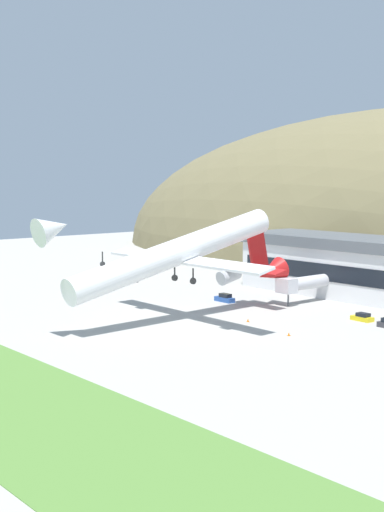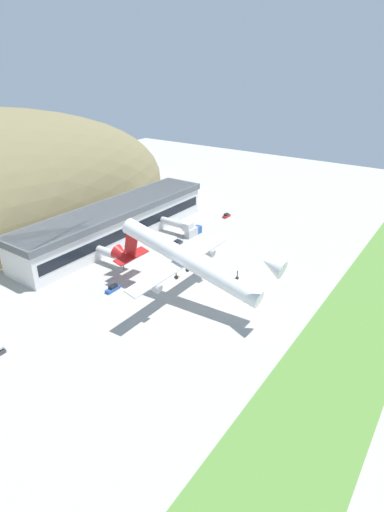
{
  "view_description": "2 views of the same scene",
  "coord_description": "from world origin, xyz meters",
  "px_view_note": "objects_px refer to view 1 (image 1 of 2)",
  "views": [
    {
      "loc": [
        87.9,
        -74.27,
        24.87
      ],
      "look_at": [
        -7.86,
        6.06,
        10.98
      ],
      "focal_mm": 50.0,
      "sensor_mm": 36.0,
      "label": 1
    },
    {
      "loc": [
        -81.83,
        -52.78,
        58.2
      ],
      "look_at": [
        -5.63,
        0.95,
        12.58
      ],
      "focal_mm": 28.0,
      "sensor_mm": 36.0,
      "label": 2
    }
  ],
  "objects_px": {
    "cargo_airplane": "(179,254)",
    "service_car_3": "(225,298)",
    "jetway_0": "(301,284)",
    "box_truck": "(125,275)",
    "service_car_1": "(362,318)",
    "traffic_cone_1": "(248,320)",
    "traffic_cone_0": "(289,334)"
  },
  "relations": [
    {
      "from": "cargo_airplane",
      "to": "service_car_3",
      "type": "relative_size",
      "value": 11.76
    },
    {
      "from": "jetway_0",
      "to": "service_car_3",
      "type": "bearing_deg",
      "value": -137.64
    },
    {
      "from": "cargo_airplane",
      "to": "box_truck",
      "type": "xyz_separation_m",
      "value": [
        -45.37,
        20.0,
        -10.14
      ]
    },
    {
      "from": "cargo_airplane",
      "to": "service_car_1",
      "type": "distance_m",
      "value": 33.72
    },
    {
      "from": "service_car_3",
      "to": "box_truck",
      "type": "distance_m",
      "value": 36.61
    },
    {
      "from": "traffic_cone_1",
      "to": "service_car_3",
      "type": "bearing_deg",
      "value": 148.89
    },
    {
      "from": "cargo_airplane",
      "to": "traffic_cone_1",
      "type": "bearing_deg",
      "value": 45.21
    },
    {
      "from": "service_car_1",
      "to": "service_car_3",
      "type": "distance_m",
      "value": 29.86
    },
    {
      "from": "traffic_cone_0",
      "to": "traffic_cone_1",
      "type": "bearing_deg",
      "value": 167.31
    },
    {
      "from": "box_truck",
      "to": "traffic_cone_0",
      "type": "height_order",
      "value": "box_truck"
    },
    {
      "from": "box_truck",
      "to": "traffic_cone_0",
      "type": "bearing_deg",
      "value": -12.21
    },
    {
      "from": "traffic_cone_1",
      "to": "box_truck",
      "type": "bearing_deg",
      "value": 167.9
    },
    {
      "from": "cargo_airplane",
      "to": "traffic_cone_0",
      "type": "relative_size",
      "value": 91.88
    },
    {
      "from": "jetway_0",
      "to": "cargo_airplane",
      "type": "relative_size",
      "value": 0.24
    },
    {
      "from": "jetway_0",
      "to": "traffic_cone_0",
      "type": "bearing_deg",
      "value": -52.2
    },
    {
      "from": "service_car_3",
      "to": "jetway_0",
      "type": "bearing_deg",
      "value": 42.36
    },
    {
      "from": "cargo_airplane",
      "to": "service_car_1",
      "type": "bearing_deg",
      "value": 49.82
    },
    {
      "from": "jetway_0",
      "to": "service_car_1",
      "type": "bearing_deg",
      "value": -14.28
    },
    {
      "from": "jetway_0",
      "to": "cargo_airplane",
      "type": "bearing_deg",
      "value": -94.58
    },
    {
      "from": "cargo_airplane",
      "to": "traffic_cone_0",
      "type": "height_order",
      "value": "cargo_airplane"
    },
    {
      "from": "traffic_cone_0",
      "to": "box_truck",
      "type": "bearing_deg",
      "value": 167.79
    },
    {
      "from": "jetway_0",
      "to": "traffic_cone_0",
      "type": "relative_size",
      "value": 21.91
    },
    {
      "from": "cargo_airplane",
      "to": "box_truck",
      "type": "distance_m",
      "value": 50.61
    },
    {
      "from": "cargo_airplane",
      "to": "traffic_cone_0",
      "type": "xyz_separation_m",
      "value": [
        20.31,
        5.79,
        -11.32
      ]
    },
    {
      "from": "service_car_1",
      "to": "service_car_3",
      "type": "bearing_deg",
      "value": -169.41
    },
    {
      "from": "service_car_1",
      "to": "box_truck",
      "type": "height_order",
      "value": "box_truck"
    },
    {
      "from": "service_car_3",
      "to": "traffic_cone_1",
      "type": "relative_size",
      "value": 7.81
    },
    {
      "from": "service_car_1",
      "to": "traffic_cone_1",
      "type": "xyz_separation_m",
      "value": [
        -12.15,
        -15.87,
        -0.3
      ]
    },
    {
      "from": "traffic_cone_0",
      "to": "traffic_cone_1",
      "type": "xyz_separation_m",
      "value": [
        -11.9,
        2.68,
        0.0
      ]
    },
    {
      "from": "service_car_3",
      "to": "box_truck",
      "type": "relative_size",
      "value": 0.55
    },
    {
      "from": "service_car_3",
      "to": "box_truck",
      "type": "xyz_separation_m",
      "value": [
        -36.58,
        1.15,
        0.76
      ]
    },
    {
      "from": "jetway_0",
      "to": "traffic_cone_0",
      "type": "xyz_separation_m",
      "value": [
        17.99,
        -23.19,
        -3.71
      ]
    }
  ]
}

